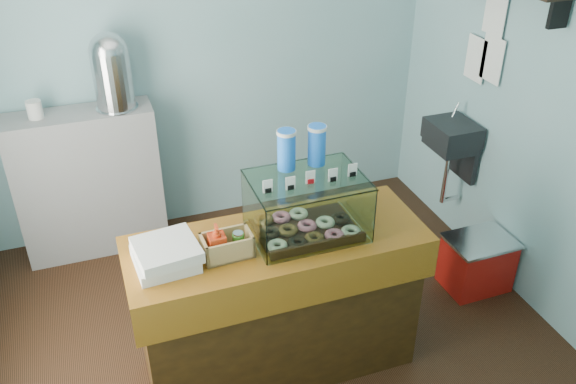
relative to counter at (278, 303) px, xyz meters
name	(u,v)px	position (x,y,z in m)	size (l,w,h in m)	color
ground	(266,333)	(0.00, 0.25, -0.46)	(3.50, 3.50, 0.00)	black
room_shell	(264,75)	(0.03, 0.26, 1.25)	(3.54, 3.04, 2.82)	#77A9AD
counter	(278,303)	(0.00, 0.00, 0.00)	(1.60, 0.60, 0.90)	#3C230B
back_shelf	(90,183)	(-0.90, 1.57, 0.09)	(1.00, 0.32, 1.10)	gray
display_case	(305,201)	(0.17, 0.04, 0.62)	(0.59, 0.43, 0.54)	black
condiment_crate	(225,244)	(-0.29, -0.05, 0.51)	(0.25, 0.16, 0.20)	tan
pastry_boxes	(166,254)	(-0.58, -0.02, 0.50)	(0.33, 0.33, 0.12)	silver
coffee_urn	(111,69)	(-0.63, 1.56, 0.92)	(0.29, 0.29, 0.53)	silver
red_cooler	(477,263)	(1.51, 0.22, -0.26)	(0.45, 0.34, 0.39)	#B4140E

